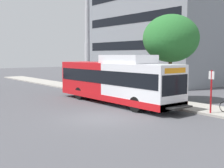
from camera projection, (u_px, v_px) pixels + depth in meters
The scene contains 6 objects.
ground_plane at pixel (41, 101), 22.81m from camera, with size 120.00×120.00×0.00m, color #4C4C51.
sidewalk_curb at pixel (124, 95), 25.56m from camera, with size 3.00×56.00×0.14m, color #A8A399.
transit_bus at pixel (115, 81), 21.73m from camera, with size 2.58×12.25×3.65m.
bus_stop_sign_pole at pixel (211, 88), 17.32m from camera, with size 0.10×0.36×2.60m.
street_tree_near_stop at pixel (171, 39), 22.37m from camera, with size 4.35×4.35×6.64m.
lattice_comm_tower at pixel (88, 27), 48.06m from camera, with size 1.10×1.10×25.30m.
Camera 1 is at (-9.53, -13.22, 3.64)m, focal length 46.24 mm.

